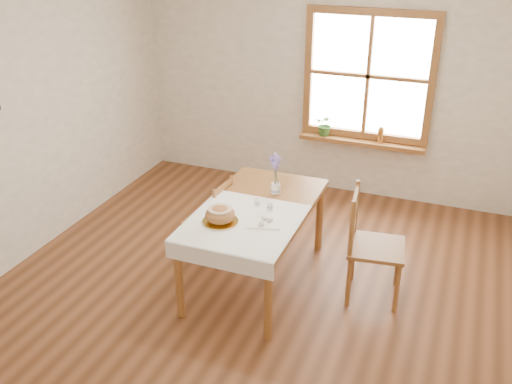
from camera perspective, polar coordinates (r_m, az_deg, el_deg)
ground at (r=5.16m, az=-1.23°, el=-10.40°), size 5.00×5.00×0.00m
room_walls at (r=4.38m, az=-1.44°, el=7.94°), size 4.60×5.10×2.65m
window at (r=6.60m, az=11.17°, el=11.32°), size 1.46×0.08×1.46m
window_sill at (r=6.76m, az=10.51°, el=4.95°), size 1.46×0.20×0.05m
dining_table at (r=5.04m, az=0.00°, el=-2.41°), size 0.90×1.60×0.75m
table_linen at (r=4.75m, az=-1.33°, el=-3.06°), size 0.91×0.99×0.01m
chair_left at (r=5.54m, az=-4.83°, el=-2.63°), size 0.44×0.42×0.84m
chair_right at (r=5.02m, az=11.98°, el=-5.29°), size 0.55×0.53×1.01m
bread_plate at (r=4.75m, az=-3.59°, el=-2.97°), size 0.30×0.30×0.02m
bread_loaf at (r=4.71m, az=-3.61°, el=-2.15°), size 0.25×0.25×0.14m
egg_napkin at (r=4.74m, az=0.80°, el=-3.00°), size 0.34×0.31×0.01m
eggs at (r=4.72m, az=0.80°, el=-2.68°), size 0.26×0.25×0.05m
salt_shaker at (r=4.98m, az=0.12°, el=-1.01°), size 0.05×0.05×0.08m
pepper_shaker at (r=4.90m, az=1.39°, el=-1.41°), size 0.06×0.06×0.09m
flower_vase at (r=5.23m, az=1.97°, el=0.28°), size 0.11×0.11×0.10m
lavender_bouquet at (r=5.15m, az=2.01°, el=2.21°), size 0.15×0.15×0.29m
potted_plant at (r=6.81m, az=6.95°, el=6.46°), size 0.25×0.28×0.20m
amber_bottle at (r=6.69m, az=12.36°, el=5.64°), size 0.08×0.08×0.19m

